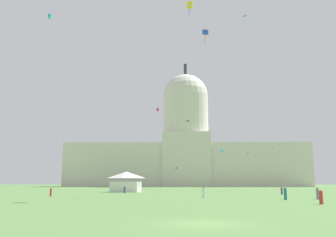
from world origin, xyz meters
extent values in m
plane|color=#567F42|center=(0.00, 0.00, 0.00)|extent=(800.00, 800.00, 0.00)
cube|color=beige|center=(-30.16, 183.22, 11.83)|extent=(66.84, 24.56, 23.66)
cube|color=beige|center=(36.67, 183.22, 11.83)|extent=(66.84, 24.56, 23.66)
cube|color=beige|center=(3.25, 183.22, 14.70)|extent=(26.12, 27.02, 29.39)
cylinder|color=beige|center=(3.25, 183.22, 40.60)|extent=(25.93, 25.93, 22.40)
sphere|color=beige|center=(3.25, 183.22, 51.80)|extent=(25.99, 25.99, 25.99)
cylinder|color=#2D3833|center=(3.25, 183.22, 68.17)|extent=(1.80, 1.80, 6.76)
cube|color=white|center=(-14.04, 67.23, 1.25)|extent=(7.07, 6.17, 2.50)
pyramid|color=white|center=(-14.04, 67.23, 4.10)|extent=(7.42, 6.48, 1.60)
cylinder|color=gray|center=(17.76, 29.81, 0.70)|extent=(0.42, 0.42, 1.40)
sphere|color=brown|center=(17.76, 29.81, 1.52)|extent=(0.26, 0.26, 0.24)
cylinder|color=#1E757A|center=(12.99, 28.53, 0.76)|extent=(0.50, 0.50, 1.52)
sphere|color=tan|center=(12.99, 28.53, 1.64)|extent=(0.30, 0.30, 0.24)
cylinder|color=red|center=(13.80, 18.46, 0.69)|extent=(0.53, 0.53, 1.39)
sphere|color=beige|center=(13.80, 18.46, 1.49)|extent=(0.27, 0.27, 0.20)
cylinder|color=red|center=(-22.74, 39.78, 0.62)|extent=(0.48, 0.48, 1.23)
sphere|color=#A37556|center=(-22.74, 39.78, 1.34)|extent=(0.30, 0.30, 0.21)
cylinder|color=#703D93|center=(18.52, 49.79, 0.67)|extent=(0.53, 0.53, 1.33)
sphere|color=beige|center=(18.52, 49.79, 1.45)|extent=(0.33, 0.33, 0.24)
cylinder|color=silver|center=(2.51, 34.73, 0.72)|extent=(0.54, 0.54, 1.44)
sphere|color=brown|center=(2.51, 34.73, 1.56)|extent=(0.31, 0.31, 0.24)
cylinder|color=#3D5684|center=(-13.03, 58.25, 0.66)|extent=(0.55, 0.55, 1.31)
sphere|color=#A37556|center=(-13.03, 58.25, 1.42)|extent=(0.25, 0.25, 0.21)
cube|color=#33BCDB|center=(-39.25, 77.13, 50.49)|extent=(1.18, 1.23, 0.65)
cube|color=#33BCDB|center=(-39.25, 77.13, 51.09)|extent=(1.18, 1.23, 0.65)
cube|color=yellow|center=(0.61, 31.47, 29.46)|extent=(1.06, 1.14, 0.74)
cube|color=yellow|center=(0.61, 31.47, 30.13)|extent=(1.06, 1.14, 0.74)
cylinder|color=blue|center=(0.47, 31.47, 28.60)|extent=(0.10, 0.25, 1.30)
cube|color=#D1339E|center=(-9.38, 119.11, 30.99)|extent=(1.07, 0.45, 1.39)
cylinder|color=#D1339E|center=(-9.29, 119.11, 29.35)|extent=(0.19, 0.32, 1.96)
pyramid|color=black|center=(0.37, 59.33, 15.74)|extent=(0.91, 1.41, 0.36)
cylinder|color=yellow|center=(0.97, 59.32, 13.88)|extent=(0.33, 0.11, 2.10)
pyramid|color=red|center=(21.77, 63.06, 10.72)|extent=(1.57, 1.89, 0.36)
cylinder|color=gold|center=(22.01, 62.86, 8.24)|extent=(0.33, 0.24, 2.99)
cube|color=teal|center=(30.87, 145.21, 15.84)|extent=(0.73, 0.87, 1.28)
cylinder|color=teal|center=(30.93, 145.21, 13.93)|extent=(0.09, 0.17, 2.55)
pyramid|color=#8CD133|center=(20.45, 89.14, 15.73)|extent=(1.22, 1.65, 0.35)
cylinder|color=#8CD133|center=(20.85, 89.01, 14.12)|extent=(0.12, 0.21, 1.47)
cube|color=purple|center=(-2.09, 131.14, 8.26)|extent=(0.67, 0.24, 0.94)
pyramid|color=green|center=(16.86, 68.17, 45.22)|extent=(1.55, 1.60, 0.32)
cylinder|color=green|center=(16.41, 67.90, 43.60)|extent=(0.12, 0.11, 1.72)
pyramid|color=orange|center=(-36.08, 107.12, 13.86)|extent=(1.39, 0.90, 0.14)
cube|color=blue|center=(3.99, 44.08, 30.49)|extent=(1.23, 1.25, 0.61)
cube|color=blue|center=(3.99, 44.08, 30.99)|extent=(1.23, 1.25, 0.61)
cylinder|color=red|center=(3.89, 44.08, 29.37)|extent=(0.26, 0.17, 1.86)
pyramid|color=pink|center=(32.87, 140.06, 13.79)|extent=(1.75, 0.92, 0.23)
cube|color=#33BCDB|center=(18.61, 140.24, 16.18)|extent=(1.21, 1.26, 0.66)
cube|color=#33BCDB|center=(18.61, 140.24, 16.68)|extent=(1.21, 1.26, 0.66)
camera|label=1|loc=(-1.41, -20.95, 2.28)|focal=38.35mm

